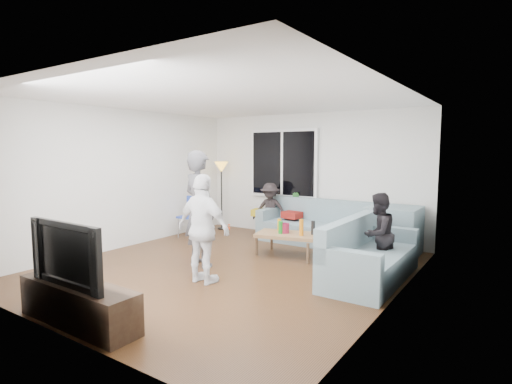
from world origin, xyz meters
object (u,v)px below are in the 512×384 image
Objects in this scene: side_chair at (189,217)px; television at (76,252)px; sofa_back_section at (316,222)px; spectator_right at (378,234)px; sofa_right_section at (371,250)px; floor_lamp at (222,196)px; spectator_back at (270,210)px; coffee_table at (288,245)px; player_left at (200,208)px; player_right at (203,229)px; tv_console at (78,304)px.

side_chair is 0.73× the size of television.
sofa_back_section is 1.89× the size of spectator_right.
sofa_back_section is at bearing -113.84° from spectator_right.
floor_lamp is at bearing 67.45° from sofa_right_section.
spectator_back reaches higher than sofa_back_section.
sofa_right_section is 1.75× the size of spectator_back.
coffee_table is at bearing -7.75° from side_chair.
spectator_back is at bearing -70.95° from player_left.
player_left reaches higher than side_chair.
player_right reaches higher than spectator_back.
sofa_right_section is 2.38m from player_right.
tv_console is 0.56m from television.
spectator_right is at bearing -136.10° from player_right.
side_chair is 0.54× the size of tv_console.
sofa_right_section is (1.62, -1.60, 0.00)m from sofa_back_section.
floor_lamp is at bearing -43.52° from player_left.
spectator_back is (-1.08, 0.03, 0.15)m from sofa_back_section.
sofa_back_section is 3.05m from player_right.
television is at bearing -97.70° from coffee_table.
player_right is (-1.89, -1.42, 0.33)m from sofa_right_section.
player_right is (2.18, -2.03, 0.33)m from side_chair.
player_left is 1.21× the size of player_right.
coffee_table is 0.60× the size of player_left.
floor_lamp is 1.36× the size of spectator_back.
sofa_back_section is 2.10m from spectator_right.
floor_lamp is at bearing 153.71° from coffee_table.
tv_console is (0.41, -2.37, -0.70)m from player_left.
floor_lamp is at bearing -53.17° from player_right.
coffee_table is at bearing 82.30° from tv_console.
coffee_table is 3.72m from television.
television is at bearing -95.65° from sofa_back_section.
player_left reaches higher than sofa_back_section.
side_chair reaches higher than tv_console.
side_chair reaches higher than sofa_right_section.
player_left reaches higher than television.
player_right is at bearing 126.96° from sofa_right_section.
floor_lamp reaches higher than sofa_back_section.
sofa_right_section is 2.33× the size of side_chair.
sofa_back_section is at bearing -19.71° from spectator_back.
coffee_table is (-1.60, 0.47, -0.22)m from sofa_right_section.
player_right is (-0.26, -3.02, 0.33)m from sofa_back_section.
player_left reaches higher than tv_console.
player_left is at bearing 107.59° from sofa_right_section.
floor_lamp reaches higher than spectator_right.
player_right is at bearing -54.91° from floor_lamp.
spectator_back is (1.36, 1.02, 0.14)m from side_chair.
coffee_table is 1.99m from player_right.
spectator_right is (4.07, -0.32, 0.18)m from side_chair.
television reaches higher than coffee_table.
sofa_back_section is at bearing -2.12° from floor_lamp.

